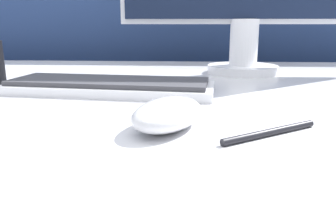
{
  "coord_description": "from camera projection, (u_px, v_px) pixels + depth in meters",
  "views": [
    {
      "loc": [
        0.0,
        -0.48,
        0.82
      ],
      "look_at": [
        -0.02,
        -0.09,
        0.72
      ],
      "focal_mm": 35.0,
      "sensor_mm": 36.0,
      "label": 1
    }
  ],
  "objects": [
    {
      "name": "computer_mouse_near",
      "position": [
        166.0,
        114.0,
        0.38
      ],
      "size": [
        0.11,
        0.13,
        0.04
      ],
      "rotation": [
        0.0,
        0.0,
        -0.43
      ],
      "color": "silver",
      "rests_on": "desk"
    },
    {
      "name": "partition_panel",
      "position": [
        185.0,
        93.0,
        1.23
      ],
      "size": [
        5.0,
        0.03,
        1.13
      ],
      "color": "navy",
      "rests_on": "ground_plane"
    },
    {
      "name": "pen",
      "position": [
        269.0,
        132.0,
        0.36
      ],
      "size": [
        0.12,
        0.08,
        0.01
      ],
      "rotation": [
        0.0,
        0.0,
        0.57
      ],
      "color": "black",
      "rests_on": "desk"
    },
    {
      "name": "keyboard",
      "position": [
        108.0,
        86.0,
        0.58
      ],
      "size": [
        0.38,
        0.16,
        0.02
      ],
      "rotation": [
        0.0,
        0.0,
        -0.11
      ],
      "color": "silver",
      "rests_on": "desk"
    }
  ]
}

